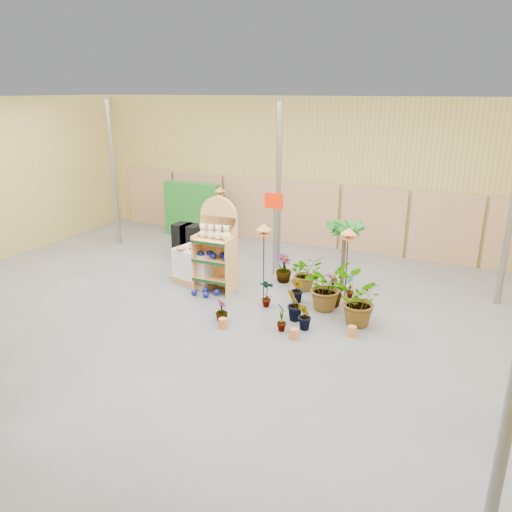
{
  "coord_description": "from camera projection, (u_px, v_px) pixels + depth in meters",
  "views": [
    {
      "loc": [
        5.03,
        -8.41,
        4.68
      ],
      "look_at": [
        0.3,
        1.5,
        1.0
      ],
      "focal_mm": 35.0,
      "sensor_mm": 36.0,
      "label": 1
    }
  ],
  "objects": [
    {
      "name": "potted_plant_10",
      "position": [
        356.0,
        300.0,
        10.26
      ],
      "size": [
        1.23,
        1.16,
        1.1
      ],
      "primitive_type": "imported",
      "rotation": [
        0.0,
        0.0,
        3.5
      ],
      "color": "#186219",
      "rests_on": "ground"
    },
    {
      "name": "potted_plant_9",
      "position": [
        305.0,
        316.0,
        10.11
      ],
      "size": [
        0.41,
        0.43,
        0.62
      ],
      "primitive_type": "imported",
      "rotation": [
        0.0,
        0.0,
        5.25
      ],
      "color": "#186219",
      "rests_on": "ground"
    },
    {
      "name": "gazing_balls_shelf",
      "position": [
        214.0,
        255.0,
        11.95
      ],
      "size": [
        0.84,
        0.29,
        0.16
      ],
      "color": "navy",
      "rests_on": "display_shelf"
    },
    {
      "name": "bird_table_back",
      "position": [
        220.0,
        191.0,
        15.16
      ],
      "size": [
        0.34,
        0.34,
        1.87
      ],
      "color": "black",
      "rests_on": "ground"
    },
    {
      "name": "potted_plant_1",
      "position": [
        295.0,
        305.0,
        10.48
      ],
      "size": [
        0.41,
        0.47,
        0.76
      ],
      "primitive_type": "imported",
      "rotation": [
        0.0,
        0.0,
        4.91
      ],
      "color": "#186219",
      "rests_on": "ground"
    },
    {
      "name": "bird_table_front",
      "position": [
        264.0,
        230.0,
        11.05
      ],
      "size": [
        0.34,
        0.34,
        1.86
      ],
      "color": "black",
      "rests_on": "ground"
    },
    {
      "name": "bird_table_right",
      "position": [
        348.0,
        234.0,
        10.89
      ],
      "size": [
        0.34,
        0.34,
        1.82
      ],
      "color": "black",
      "rests_on": "ground"
    },
    {
      "name": "potted_plant_5",
      "position": [
        298.0,
        290.0,
        11.4
      ],
      "size": [
        0.46,
        0.45,
        0.65
      ],
      "primitive_type": "imported",
      "rotation": [
        0.0,
        0.0,
        5.61
      ],
      "color": "#186219",
      "rests_on": "ground"
    },
    {
      "name": "pallet_stack",
      "position": [
        201.0,
        265.0,
        12.68
      ],
      "size": [
        1.44,
        1.28,
        0.92
      ],
      "rotation": [
        0.0,
        0.0,
        -0.22
      ],
      "color": "#A5774F",
      "rests_on": "ground"
    },
    {
      "name": "display_shelf",
      "position": [
        217.0,
        248.0,
        12.02
      ],
      "size": [
        0.97,
        0.63,
        2.29
      ],
      "rotation": [
        0.0,
        0.0,
        0.03
      ],
      "color": "#E39F57",
      "rests_on": "ground"
    },
    {
      "name": "charcoal_planters",
      "position": [
        188.0,
        241.0,
        14.45
      ],
      "size": [
        0.8,
        0.5,
        1.0
      ],
      "color": "black",
      "rests_on": "ground"
    },
    {
      "name": "potted_plant_2",
      "position": [
        325.0,
        286.0,
        11.05
      ],
      "size": [
        1.07,
        1.17,
        1.08
      ],
      "primitive_type": "imported",
      "rotation": [
        0.0,
        0.0,
        1.3
      ],
      "color": "#186219",
      "rests_on": "ground"
    },
    {
      "name": "potted_plant_3",
      "position": [
        333.0,
        290.0,
        11.23
      ],
      "size": [
        0.53,
        0.53,
        0.75
      ],
      "primitive_type": "imported",
      "rotation": [
        0.0,
        0.0,
        1.88
      ],
      "color": "#186219",
      "rests_on": "ground"
    },
    {
      "name": "potted_plant_0",
      "position": [
        267.0,
        293.0,
        11.19
      ],
      "size": [
        0.38,
        0.28,
        0.67
      ],
      "primitive_type": "imported",
      "rotation": [
        0.0,
        0.0,
        3.26
      ],
      "color": "#186219",
      "rests_on": "ground"
    },
    {
      "name": "palm",
      "position": [
        345.0,
        229.0,
        11.66
      ],
      "size": [
        0.7,
        0.7,
        1.84
      ],
      "color": "#483B2B",
      "rests_on": "ground"
    },
    {
      "name": "trellis_stock",
      "position": [
        192.0,
        210.0,
        16.45
      ],
      "size": [
        2.0,
        0.3,
        1.8
      ],
      "primitive_type": "cube",
      "color": "#1F7121",
      "rests_on": "ground"
    },
    {
      "name": "teddy_bears",
      "position": [
        216.0,
        233.0,
        11.79
      ],
      "size": [
        0.85,
        0.22,
        0.36
      ],
      "color": "#F4EDC2",
      "rests_on": "display_shelf"
    },
    {
      "name": "potted_plant_4",
      "position": [
        350.0,
        286.0,
        11.66
      ],
      "size": [
        0.34,
        0.39,
        0.62
      ],
      "primitive_type": "imported",
      "rotation": [
        0.0,
        0.0,
        5.16
      ],
      "color": "#186219",
      "rests_on": "ground"
    },
    {
      "name": "potted_plant_11",
      "position": [
        284.0,
        268.0,
        12.65
      ],
      "size": [
        0.51,
        0.51,
        0.72
      ],
      "primitive_type": "imported",
      "rotation": [
        0.0,
        0.0,
        1.25
      ],
      "color": "#186219",
      "rests_on": "ground"
    },
    {
      "name": "gazing_balls_floor",
      "position": [
        205.0,
        292.0,
        11.89
      ],
      "size": [
        0.63,
        0.39,
        0.15
      ],
      "color": "navy",
      "rests_on": "ground"
    },
    {
      "name": "potted_plant_7",
      "position": [
        222.0,
        311.0,
        10.53
      ],
      "size": [
        0.35,
        0.35,
        0.48
      ],
      "primitive_type": "imported",
      "rotation": [
        0.0,
        0.0,
        2.01
      ],
      "color": "#186219",
      "rests_on": "ground"
    },
    {
      "name": "room",
      "position": [
        232.0,
        209.0,
        10.81
      ],
      "size": [
        15.2,
        12.1,
        4.7
      ],
      "color": "#555555",
      "rests_on": "ground"
    },
    {
      "name": "potted_plant_6",
      "position": [
        305.0,
        273.0,
        12.13
      ],
      "size": [
        1.04,
        1.04,
        0.87
      ],
      "primitive_type": "imported",
      "rotation": [
        0.0,
        0.0,
        0.79
      ],
      "color": "#186219",
      "rests_on": "ground"
    },
    {
      "name": "potted_plant_8",
      "position": [
        282.0,
        317.0,
        10.07
      ],
      "size": [
        0.4,
        0.39,
        0.63
      ],
      "primitive_type": "imported",
      "rotation": [
        0.0,
        0.0,
        2.4
      ],
      "color": "#186219",
      "rests_on": "ground"
    },
    {
      "name": "offer_sign",
      "position": [
        274.0,
        217.0,
        12.75
      ],
      "size": [
        0.5,
        0.08,
        2.2
      ],
      "color": "gray",
      "rests_on": "ground"
    }
  ]
}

